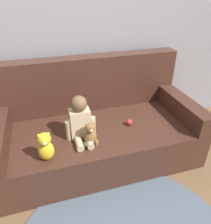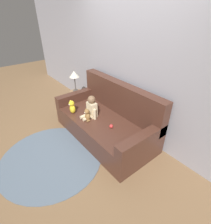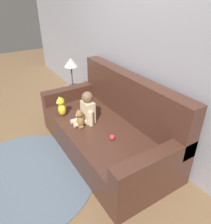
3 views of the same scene
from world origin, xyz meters
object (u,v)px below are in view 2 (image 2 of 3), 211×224
Objects in this scene: person_baby at (91,108)px; side_table at (75,81)px; toy_ball at (111,126)px; couch at (107,120)px; plush_toy_side at (72,107)px; teddy_bear_brown at (87,115)px.

person_baby is 0.44× the size of side_table.
couch is at bearing 151.79° from toy_ball.
plush_toy_side is 0.85m from side_table.
toy_ball is (0.43, 0.18, -0.07)m from teddy_bear_brown.
teddy_bear_brown is at bearing 12.56° from plush_toy_side.
side_table is (-1.50, 0.20, 0.29)m from toy_ball.
couch is 4.78× the size of person_baby.
couch is 2.09× the size of side_table.
couch is at bearing 47.76° from person_baby.
toy_ball is 0.07× the size of side_table.
teddy_bear_brown is 0.39m from plush_toy_side.
teddy_bear_brown is 3.59× the size of toy_ball.
person_baby is 0.38m from plush_toy_side.
couch reaches higher than side_table.
toy_ball is at bearing 22.73° from teddy_bear_brown.
toy_ball is at bearing -7.79° from side_table.
toy_ball is (0.30, -0.16, 0.11)m from couch.
couch reaches higher than teddy_bear_brown.
side_table is (-1.20, 0.05, 0.40)m from couch.
couch is 31.49× the size of toy_ball.
plush_toy_side is (-0.38, -0.08, 0.02)m from teddy_bear_brown.
person_baby is 1.59× the size of plush_toy_side.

